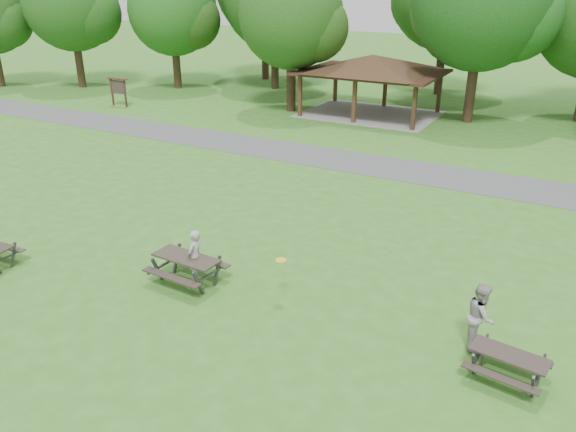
{
  "coord_description": "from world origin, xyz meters",
  "views": [
    {
      "loc": [
        8.83,
        -10.16,
        8.21
      ],
      "look_at": [
        1.0,
        4.0,
        1.3
      ],
      "focal_mm": 35.0,
      "sensor_mm": 36.0,
      "label": 1
    }
  ],
  "objects": [
    {
      "name": "ground",
      "position": [
        0.0,
        0.0,
        0.0
      ],
      "size": [
        160.0,
        160.0,
        0.0
      ],
      "primitive_type": "plane",
      "color": "#306A1E",
      "rests_on": "ground"
    },
    {
      "name": "asphalt_path",
      "position": [
        0.0,
        14.0,
        0.01
      ],
      "size": [
        120.0,
        3.2,
        0.02
      ],
      "primitive_type": "cube",
      "color": "#47474A",
      "rests_on": "ground"
    },
    {
      "name": "pavilion",
      "position": [
        -4.0,
        24.0,
        3.06
      ],
      "size": [
        8.6,
        7.01,
        3.76
      ],
      "color": "#3E2616",
      "rests_on": "ground"
    },
    {
      "name": "notice_board",
      "position": [
        -20.0,
        18.0,
        1.31
      ],
      "size": [
        1.6,
        0.3,
        1.88
      ],
      "color": "#361C13",
      "rests_on": "ground"
    },
    {
      "name": "tree_row_a",
      "position": [
        -27.91,
        22.03,
        6.15
      ],
      "size": [
        7.56,
        7.2,
        9.97
      ],
      "color": "#301F15",
      "rests_on": "ground"
    },
    {
      "name": "tree_row_b",
      "position": [
        -20.92,
        25.53,
        5.67
      ],
      "size": [
        7.14,
        6.8,
        9.28
      ],
      "color": "#302315",
      "rests_on": "ground"
    },
    {
      "name": "tree_row_c",
      "position": [
        -13.9,
        29.03,
        6.54
      ],
      "size": [
        8.19,
        7.8,
        10.67
      ],
      "color": "black",
      "rests_on": "ground"
    },
    {
      "name": "tree_row_d",
      "position": [
        -8.92,
        22.53,
        5.77
      ],
      "size": [
        6.93,
        6.6,
        9.27
      ],
      "color": "black",
      "rests_on": "ground"
    },
    {
      "name": "tree_row_e",
      "position": [
        2.1,
        25.03,
        6.78
      ],
      "size": [
        8.4,
        8.0,
        11.02
      ],
      "color": "#332016",
      "rests_on": "ground"
    },
    {
      "name": "picnic_table_middle",
      "position": [
        -0.64,
        0.93,
        0.64
      ],
      "size": [
        2.06,
        1.69,
        0.86
      ],
      "color": "#2B251F",
      "rests_on": "ground"
    },
    {
      "name": "picnic_table_far",
      "position": [
        8.2,
        0.92,
        0.52
      ],
      "size": [
        1.78,
        1.51,
        0.71
      ],
      "color": "#2B221F",
      "rests_on": "ground"
    },
    {
      "name": "frisbee_in_flight",
      "position": [
        2.24,
        1.36,
        1.26
      ],
      "size": [
        0.38,
        0.38,
        0.02
      ],
      "color": "yellow",
      "rests_on": "ground"
    },
    {
      "name": "frisbee_thrower",
      "position": [
        -0.44,
        1.09,
        0.82
      ],
      "size": [
        0.45,
        0.64,
        1.64
      ],
      "primitive_type": "imported",
      "rotation": [
        0.0,
        0.0,
        -1.47
      ],
      "color": "#9E9EA0",
      "rests_on": "ground"
    },
    {
      "name": "frisbee_catcher",
      "position": [
        7.37,
        1.88,
        0.84
      ],
      "size": [
        0.79,
        0.93,
        1.69
      ],
      "primitive_type": "imported",
      "rotation": [
        0.0,
        0.0,
        1.77
      ],
      "color": "#999A9C",
      "rests_on": "ground"
    }
  ]
}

